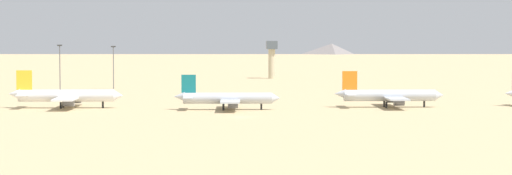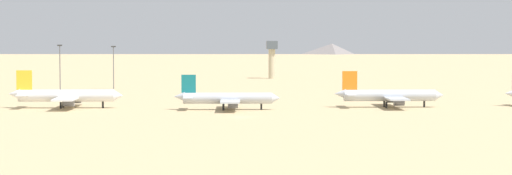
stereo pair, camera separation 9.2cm
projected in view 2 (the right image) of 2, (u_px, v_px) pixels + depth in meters
ground at (242, 117)px, 260.84m from camera, size 4000.00×4000.00×0.00m
ridge_west at (46, 10)px, 1352.33m from camera, size 408.90×336.87×105.08m
ridge_center at (306, 6)px, 1165.79m from camera, size 391.54×281.52×106.34m
parked_jet_yellow_2 at (65, 96)px, 291.52m from camera, size 33.65×28.26×11.12m
parked_jet_teal_3 at (227, 98)px, 285.18m from camera, size 30.63×25.75×10.12m
parked_jet_orange_4 at (389, 95)px, 294.40m from camera, size 32.64×27.39×10.79m
control_tower at (272, 56)px, 476.75m from camera, size 5.20×5.20×18.07m
light_pole_west at (60, 65)px, 364.34m from camera, size 1.80×0.50×17.70m
light_pole_mid at (114, 64)px, 389.89m from camera, size 1.80×0.50×16.88m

